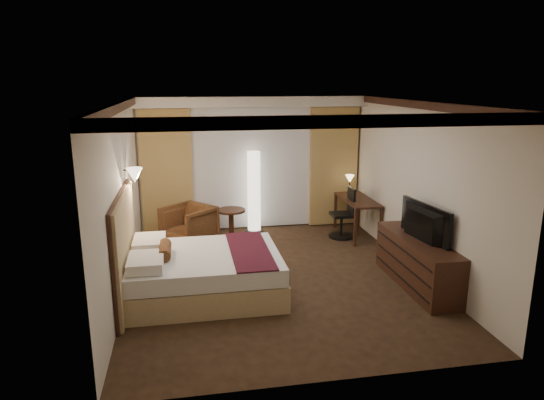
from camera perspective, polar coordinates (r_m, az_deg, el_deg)
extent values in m
cube|color=black|center=(7.69, 0.54, -9.06)|extent=(4.50, 5.50, 0.01)
cube|color=white|center=(7.09, 0.59, 11.47)|extent=(4.50, 5.50, 0.01)
cube|color=beige|center=(9.93, -2.43, 4.34)|extent=(4.50, 0.02, 2.70)
cube|color=beige|center=(7.20, -17.30, 0.01)|extent=(0.02, 5.50, 2.70)
cube|color=beige|center=(8.00, 16.61, 1.41)|extent=(0.02, 5.50, 2.70)
cube|color=white|center=(9.55, -2.30, 11.51)|extent=(4.50, 0.50, 0.20)
cube|color=silver|center=(9.87, -2.36, 3.69)|extent=(2.48, 0.04, 2.45)
cube|color=tan|center=(9.73, -12.29, 3.23)|extent=(1.00, 0.14, 2.45)
cube|color=tan|center=(10.19, 7.22, 3.91)|extent=(1.00, 0.14, 2.45)
imported|color=#4A2216|center=(9.13, -9.78, -2.76)|extent=(1.09, 1.10, 0.83)
imported|color=black|center=(7.35, 16.88, -1.97)|extent=(0.80, 1.23, 0.15)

